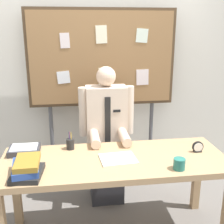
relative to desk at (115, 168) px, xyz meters
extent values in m
cube|color=silver|center=(0.00, 1.16, 0.68)|extent=(6.40, 0.08, 2.70)
cube|color=tan|center=(0.00, 0.00, 0.06)|extent=(1.88, 0.72, 0.05)
cube|color=tan|center=(-0.88, 0.30, -0.31)|extent=(0.07, 0.07, 0.71)
cube|color=tan|center=(0.88, 0.30, -0.31)|extent=(0.07, 0.07, 0.71)
cube|color=#2D2D33|center=(0.00, 0.60, -0.45)|extent=(0.34, 0.30, 0.44)
cube|color=beige|center=(0.00, 0.60, 0.18)|extent=(0.40, 0.22, 0.80)
sphere|color=beige|center=(0.00, 0.60, 0.68)|extent=(0.19, 0.19, 0.19)
cylinder|color=beige|center=(-0.23, 0.58, 0.33)|extent=(0.09, 0.09, 0.49)
cylinder|color=beige|center=(0.23, 0.58, 0.33)|extent=(0.09, 0.09, 0.49)
cylinder|color=beige|center=(-0.14, 0.34, 0.14)|extent=(0.09, 0.30, 0.09)
cylinder|color=beige|center=(0.14, 0.34, 0.14)|extent=(0.09, 0.30, 0.09)
cube|color=black|center=(0.00, 0.48, 0.24)|extent=(0.06, 0.01, 0.52)
cube|color=black|center=(0.09, 0.48, 0.36)|extent=(0.07, 0.01, 0.02)
cube|color=#4C3823|center=(0.00, 0.96, 0.81)|extent=(1.59, 0.05, 1.03)
cube|color=olive|center=(0.00, 0.95, 0.81)|extent=(1.53, 0.04, 0.97)
cylinder|color=#59595E|center=(-0.58, 0.99, -0.17)|extent=(0.04, 0.04, 1.00)
cylinder|color=#59595E|center=(0.58, 0.99, -0.17)|extent=(0.04, 0.04, 1.00)
cube|color=silver|center=(-0.39, 0.92, 1.00)|extent=(0.10, 0.00, 0.16)
cube|color=#F4EFCC|center=(0.01, 0.92, 0.63)|extent=(0.11, 0.00, 0.18)
cube|color=silver|center=(0.42, 0.92, 1.05)|extent=(0.14, 0.00, 0.15)
cube|color=white|center=(-0.42, 0.92, 0.62)|extent=(0.14, 0.00, 0.14)
cube|color=#F4EFCC|center=(-0.01, 0.92, 1.06)|extent=(0.12, 0.00, 0.19)
cube|color=silver|center=(0.44, 0.92, 0.60)|extent=(0.14, 0.00, 0.18)
cube|color=#262626|center=(-0.68, -0.20, 0.11)|extent=(0.24, 0.30, 0.04)
cube|color=#2D4C99|center=(-0.69, -0.19, 0.15)|extent=(0.22, 0.32, 0.05)
cube|color=olive|center=(-0.67, -0.19, 0.20)|extent=(0.18, 0.28, 0.04)
cube|color=silver|center=(0.02, -0.02, 0.10)|extent=(0.31, 0.26, 0.01)
cylinder|color=black|center=(0.73, 0.03, 0.14)|extent=(0.10, 0.02, 0.10)
cylinder|color=white|center=(0.73, 0.02, 0.14)|extent=(0.08, 0.00, 0.08)
cube|color=black|center=(0.73, 0.03, 0.10)|extent=(0.07, 0.04, 0.01)
cylinder|color=#267266|center=(0.46, -0.25, 0.13)|extent=(0.09, 0.09, 0.09)
cylinder|color=#262626|center=(-0.37, 0.25, 0.14)|extent=(0.07, 0.07, 0.09)
cylinder|color=#263399|center=(-0.37, 0.26, 0.18)|extent=(0.01, 0.01, 0.15)
cylinder|color=maroon|center=(-0.37, 0.26, 0.18)|extent=(0.01, 0.01, 0.15)
cylinder|color=gold|center=(-0.35, 0.24, 0.18)|extent=(0.01, 0.01, 0.15)
cube|color=#333338|center=(-0.76, 0.22, 0.11)|extent=(0.26, 0.20, 0.05)
cube|color=white|center=(-0.76, 0.22, 0.14)|extent=(0.22, 0.17, 0.01)
camera|label=1|loc=(-0.32, -2.15, 1.14)|focal=46.24mm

